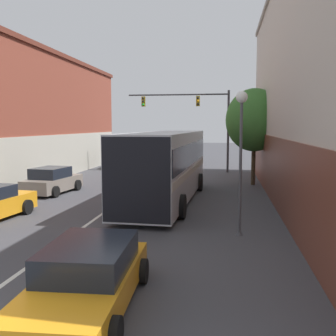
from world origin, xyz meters
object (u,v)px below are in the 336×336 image
(bus, at_px, (166,163))
(street_lamp, at_px, (241,141))
(hatchback_foreground, at_px, (87,278))
(parked_car_left_mid, at_px, (52,181))
(traffic_signal_gantry, at_px, (198,113))
(street_tree_near, at_px, (254,120))
(parked_car_left_near, at_px, (120,161))

(bus, relative_size, street_lamp, 2.32)
(hatchback_foreground, distance_m, parked_car_left_mid, 14.54)
(traffic_signal_gantry, xyz_separation_m, street_tree_near, (3.98, -6.37, -0.64))
(parked_car_left_mid, height_order, traffic_signal_gantry, traffic_signal_gantry)
(hatchback_foreground, xyz_separation_m, street_lamp, (3.28, 5.91, 2.62))
(parked_car_left_near, relative_size, street_lamp, 0.82)
(hatchback_foreground, relative_size, street_lamp, 0.95)
(hatchback_foreground, bearing_deg, parked_car_left_near, 11.51)
(street_lamp, bearing_deg, hatchback_foreground, -119.05)
(hatchback_foreground, height_order, parked_car_left_mid, parked_car_left_mid)
(hatchback_foreground, relative_size, street_tree_near, 0.77)
(bus, bearing_deg, parked_car_left_mid, 79.80)
(hatchback_foreground, bearing_deg, street_tree_near, -16.72)
(parked_car_left_near, bearing_deg, parked_car_left_mid, 176.59)
(hatchback_foreground, height_order, traffic_signal_gantry, traffic_signal_gantry)
(traffic_signal_gantry, height_order, street_tree_near, traffic_signal_gantry)
(traffic_signal_gantry, bearing_deg, parked_car_left_mid, -122.87)
(street_tree_near, bearing_deg, street_lamp, -95.96)
(parked_car_left_near, xyz_separation_m, street_tree_near, (10.98, -8.27, 3.42))
(parked_car_left_mid, xyz_separation_m, traffic_signal_gantry, (7.25, 11.22, 4.03))
(bus, distance_m, parked_car_left_near, 15.95)
(traffic_signal_gantry, bearing_deg, street_lamp, -81.43)
(bus, height_order, parked_car_left_mid, bus)
(bus, xyz_separation_m, traffic_signal_gantry, (0.65, 12.67, 2.79))
(bus, distance_m, street_lamp, 6.63)
(street_lamp, bearing_deg, parked_car_left_mid, 145.03)
(street_lamp, distance_m, street_tree_near, 11.93)
(traffic_signal_gantry, distance_m, street_lamp, 18.48)
(traffic_signal_gantry, relative_size, street_tree_near, 1.35)
(street_tree_near, bearing_deg, bus, -126.32)
(parked_car_left_near, distance_m, street_tree_near, 14.17)
(parked_car_left_near, bearing_deg, traffic_signal_gantry, -107.51)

